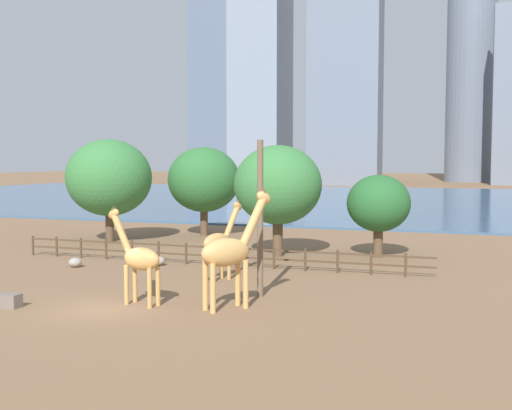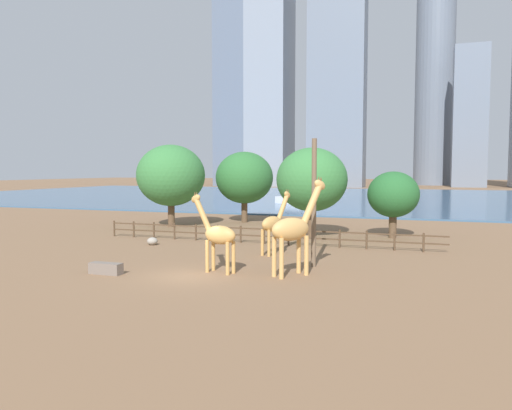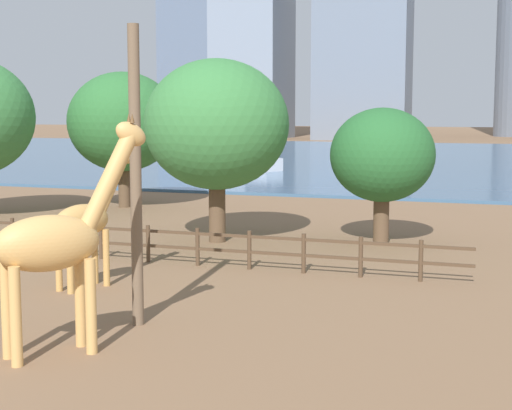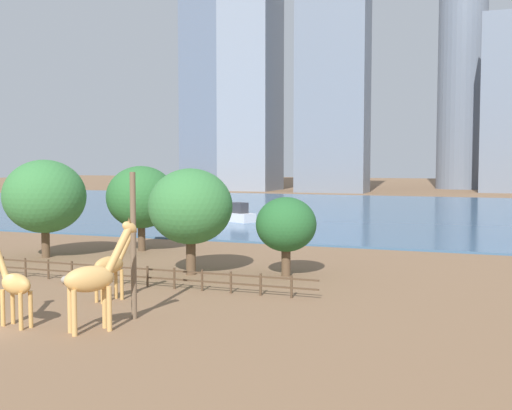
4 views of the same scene
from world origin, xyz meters
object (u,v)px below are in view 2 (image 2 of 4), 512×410
tree_left_large (393,195)px  tree_center_broad (171,176)px  tree_right_tall (244,178)px  giraffe_companion (218,234)px  giraffe_young (294,229)px  utility_pole (314,203)px  giraffe_tall (274,224)px  boulder_by_pole (218,240)px  boulder_near_fence (152,241)px  feeding_trough (106,268)px  tree_left_small (312,180)px  boat_sailboat (293,199)px

tree_left_large → tree_center_broad: (-20.89, 1.19, 1.45)m
tree_right_tall → tree_left_large: bearing=-25.2°
tree_left_large → tree_center_broad: bearing=176.7°
tree_right_tall → giraffe_companion: bearing=-72.6°
tree_center_broad → tree_right_tall: bearing=49.3°
giraffe_young → tree_right_tall: (-11.76, 23.98, 2.22)m
giraffe_young → utility_pole: utility_pole is taller
utility_pole → tree_center_broad: bearing=139.1°
giraffe_companion → tree_left_large: tree_left_large is taller
giraffe_tall → boulder_by_pole: bearing=79.2°
giraffe_young → tree_center_broad: (-17.04, 17.83, 2.50)m
boulder_near_fence → feeding_trough: 10.25m
giraffe_tall → giraffe_young: giraffe_young is taller
giraffe_young → boulder_near_fence: (-12.55, 6.84, -2.18)m
giraffe_young → tree_left_large: bearing=24.5°
giraffe_young → giraffe_tall: bearing=63.9°
boulder_by_pole → tree_right_tall: size_ratio=0.13×
giraffe_companion → boulder_by_pole: (-4.18, 9.59, -1.78)m
utility_pole → feeding_trough: bearing=-150.4°
giraffe_young → feeding_trough: size_ratio=2.88×
boulder_near_fence → tree_left_large: (16.40, 9.80, 3.22)m
giraffe_companion → tree_center_broad: size_ratio=0.55×
giraffe_young → feeding_trough: 10.16m
giraffe_young → tree_left_small: bearing=46.9°
giraffe_tall → tree_left_small: (0.45, 9.01, 2.68)m
tree_left_large → giraffe_young: bearing=-103.0°
giraffe_young → feeding_trough: (-9.48, -2.95, -2.16)m
tree_right_tall → boat_sailboat: (-1.81, 26.26, -3.66)m
utility_pole → tree_left_large: utility_pole is taller
utility_pole → tree_left_large: bearing=76.3°
boulder_near_fence → tree_center_broad: 12.76m
giraffe_tall → tree_left_small: tree_left_small is taller
giraffe_young → utility_pole: (0.46, 2.70, 1.18)m
boulder_near_fence → giraffe_young: bearing=-28.6°
feeding_trough → boulder_by_pole: bearing=84.1°
boulder_near_fence → boulder_by_pole: size_ratio=0.82×
feeding_trough → tree_center_broad: bearing=110.0°
boulder_near_fence → tree_left_small: size_ratio=0.11×
boulder_by_pole → giraffe_tall: bearing=-30.4°
utility_pole → giraffe_young: bearing=-99.6°
feeding_trough → boat_sailboat: boat_sailboat is taller
giraffe_companion → tree_left_large: bearing=-101.6°
giraffe_companion → boat_sailboat: bearing=-66.3°
giraffe_tall → boulder_by_pole: 6.41m
giraffe_tall → giraffe_companion: 6.56m
giraffe_tall → boat_sailboat: giraffe_tall is taller
boulder_by_pole → tree_right_tall: bearing=103.2°
tree_right_tall → boulder_by_pole: bearing=-76.8°
giraffe_tall → utility_pole: size_ratio=0.58×
boat_sailboat → boulder_by_pole: bearing=125.0°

